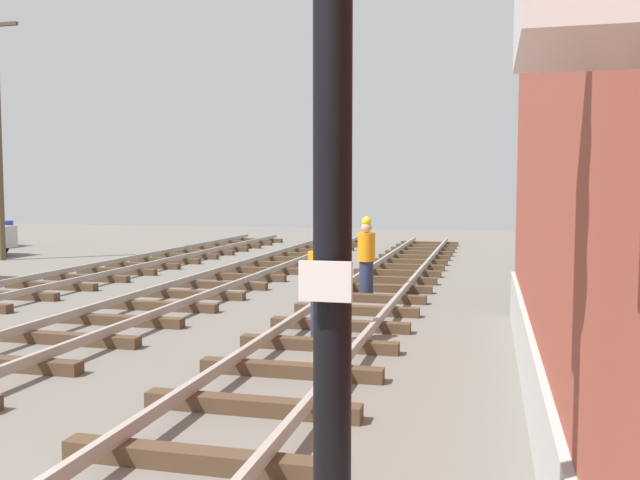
{
  "coord_description": "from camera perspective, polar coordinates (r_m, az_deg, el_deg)",
  "views": [
    {
      "loc": [
        3.24,
        -2.41,
        2.5
      ],
      "look_at": [
        -0.51,
        12.7,
        1.33
      ],
      "focal_mm": 38.45,
      "sensor_mm": 36.0,
      "label": 1
    }
  ],
  "objects": [
    {
      "name": "signal_mast",
      "position": [
        3.18,
        0.99,
        15.15
      ],
      "size": [
        0.36,
        0.4,
        4.91
      ],
      "color": "black",
      "rests_on": "ground"
    },
    {
      "name": "track_worker_foreground",
      "position": [
        15.65,
        3.88,
        -1.48
      ],
      "size": [
        0.4,
        0.4,
        1.87
      ],
      "color": "#262D4C",
      "rests_on": "ground"
    },
    {
      "name": "track_worker_distant",
      "position": [
        11.0,
        0.03,
        -3.92
      ],
      "size": [
        0.4,
        0.4,
        1.87
      ],
      "color": "#262D4C",
      "rests_on": "ground"
    }
  ]
}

